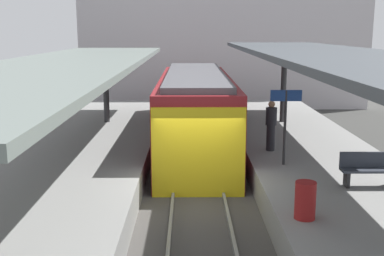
{
  "coord_description": "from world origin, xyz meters",
  "views": [
    {
      "loc": [
        -0.29,
        -12.77,
        4.89
      ],
      "look_at": [
        -0.16,
        3.46,
        1.58
      ],
      "focal_mm": 44.99,
      "sensor_mm": 36.0,
      "label": 1
    }
  ],
  "objects_px": {
    "commuter_train": "(195,113)",
    "platform_bench": "(368,168)",
    "passenger_near_bench": "(271,125)",
    "litter_bin": "(305,200)",
    "platform_sign": "(286,110)"
  },
  "relations": [
    {
      "from": "platform_bench",
      "to": "passenger_near_bench",
      "type": "relative_size",
      "value": 0.85
    },
    {
      "from": "litter_bin",
      "to": "platform_sign",
      "type": "bearing_deg",
      "value": 84.96
    },
    {
      "from": "commuter_train",
      "to": "litter_bin",
      "type": "xyz_separation_m",
      "value": [
        2.16,
        -9.02,
        -0.33
      ]
    },
    {
      "from": "platform_sign",
      "to": "commuter_train",
      "type": "bearing_deg",
      "value": 117.39
    },
    {
      "from": "commuter_train",
      "to": "platform_bench",
      "type": "distance_m",
      "value": 8.09
    },
    {
      "from": "platform_bench",
      "to": "platform_sign",
      "type": "height_order",
      "value": "platform_sign"
    },
    {
      "from": "commuter_train",
      "to": "passenger_near_bench",
      "type": "xyz_separation_m",
      "value": [
        2.42,
        -3.17,
        0.13
      ]
    },
    {
      "from": "platform_bench",
      "to": "platform_sign",
      "type": "xyz_separation_m",
      "value": [
        -1.74,
        1.99,
        1.16
      ]
    },
    {
      "from": "platform_sign",
      "to": "passenger_near_bench",
      "type": "relative_size",
      "value": 1.34
    },
    {
      "from": "platform_bench",
      "to": "passenger_near_bench",
      "type": "distance_m",
      "value": 4.15
    },
    {
      "from": "commuter_train",
      "to": "platform_sign",
      "type": "xyz_separation_m",
      "value": [
        2.53,
        -4.87,
        0.9
      ]
    },
    {
      "from": "platform_bench",
      "to": "litter_bin",
      "type": "bearing_deg",
      "value": -134.41
    },
    {
      "from": "commuter_train",
      "to": "platform_sign",
      "type": "height_order",
      "value": "commuter_train"
    },
    {
      "from": "platform_sign",
      "to": "passenger_near_bench",
      "type": "xyz_separation_m",
      "value": [
        -0.1,
        1.71,
        -0.77
      ]
    },
    {
      "from": "commuter_train",
      "to": "passenger_near_bench",
      "type": "distance_m",
      "value": 3.99
    }
  ]
}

